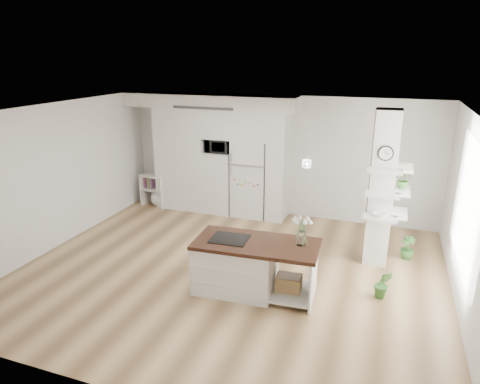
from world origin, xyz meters
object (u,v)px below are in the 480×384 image
at_px(refrigerator, 251,178).
at_px(bookshelf, 156,192).
at_px(floor_plant_a, 383,284).
at_px(kitchen_island, 243,264).

bearing_deg(refrigerator, bookshelf, -175.44).
bearing_deg(floor_plant_a, kitchen_island, -166.78).
xyz_separation_m(bookshelf, floor_plant_a, (5.35, -2.52, -0.10)).
relative_size(refrigerator, floor_plant_a, 3.74).
relative_size(kitchen_island, floor_plant_a, 4.10).
height_order(kitchen_island, bookshelf, kitchen_island).
bearing_deg(bookshelf, floor_plant_a, -17.10).
bearing_deg(bookshelf, kitchen_island, -34.34).
distance_m(refrigerator, bookshelf, 2.43).
bearing_deg(floor_plant_a, bookshelf, 154.75).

